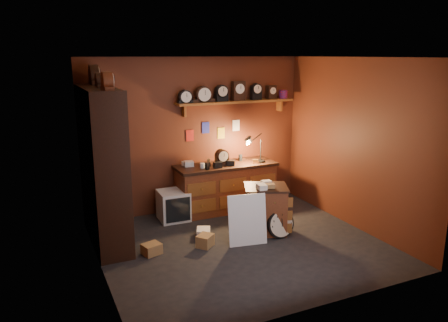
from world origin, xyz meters
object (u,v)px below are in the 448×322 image
(shelving_unit, at_px, (101,160))
(workbench, at_px, (226,184))
(low_cabinet, at_px, (266,207))
(big_round_clock, at_px, (281,224))

(shelving_unit, height_order, workbench, shelving_unit)
(shelving_unit, xyz_separation_m, low_cabinet, (2.36, -0.69, -0.84))
(shelving_unit, bearing_deg, big_round_clock, -21.69)
(low_cabinet, xyz_separation_m, big_round_clock, (0.10, -0.29, -0.19))
(workbench, bearing_deg, low_cabinet, -83.40)
(shelving_unit, xyz_separation_m, workbench, (2.22, 0.49, -0.78))
(big_round_clock, bearing_deg, shelving_unit, 158.31)
(big_round_clock, bearing_deg, low_cabinet, 109.85)
(workbench, relative_size, big_round_clock, 4.06)
(shelving_unit, bearing_deg, workbench, 12.56)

